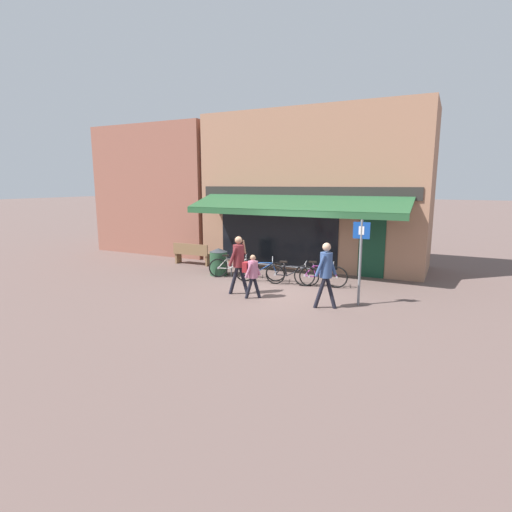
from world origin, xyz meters
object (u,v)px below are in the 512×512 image
(bicycle_blue, at_px, (260,271))
(pedestrian_second_adult, at_px, (326,268))
(pedestrian_child, at_px, (252,271))
(parking_sign, at_px, (361,253))
(bicycle_purple, at_px, (320,276))
(pedestrian_adult, at_px, (239,258))
(park_bench, at_px, (192,253))
(litter_bin, at_px, (219,262))
(bicycle_silver, at_px, (234,267))
(bicycle_black, at_px, (292,275))

(bicycle_blue, relative_size, pedestrian_second_adult, 0.92)
(pedestrian_child, relative_size, parking_sign, 0.55)
(bicycle_purple, distance_m, pedestrian_second_adult, 2.31)
(pedestrian_adult, height_order, pedestrian_child, pedestrian_adult)
(pedestrian_adult, distance_m, park_bench, 4.89)
(bicycle_purple, bearing_deg, pedestrian_child, -137.39)
(bicycle_purple, bearing_deg, pedestrian_adult, -149.81)
(pedestrian_second_adult, height_order, litter_bin, pedestrian_second_adult)
(pedestrian_second_adult, distance_m, parking_sign, 1.05)
(bicycle_silver, xyz_separation_m, litter_bin, (-0.68, 0.11, 0.13))
(bicycle_blue, xyz_separation_m, pedestrian_adult, (0.08, -1.64, 0.71))
(pedestrian_child, bearing_deg, bicycle_blue, 101.46)
(pedestrian_adult, height_order, litter_bin, pedestrian_adult)
(bicycle_silver, relative_size, pedestrian_second_adult, 0.93)
(bicycle_silver, distance_m, litter_bin, 0.70)
(pedestrian_child, xyz_separation_m, pedestrian_second_adult, (2.16, 0.02, 0.30))
(bicycle_blue, xyz_separation_m, pedestrian_child, (0.63, -1.86, 0.42))
(bicycle_silver, relative_size, parking_sign, 0.70)
(bicycle_blue, distance_m, parking_sign, 3.87)
(pedestrian_adult, xyz_separation_m, park_bench, (-3.82, 3.00, -0.61))
(bicycle_purple, distance_m, pedestrian_child, 2.53)
(bicycle_silver, xyz_separation_m, pedestrian_child, (1.73, -2.00, 0.42))
(pedestrian_adult, distance_m, pedestrian_child, 0.66)
(bicycle_black, relative_size, bicycle_purple, 1.04)
(pedestrian_adult, distance_m, pedestrian_second_adult, 2.72)
(pedestrian_second_adult, height_order, parking_sign, parking_sign)
(bicycle_blue, height_order, pedestrian_second_adult, pedestrian_second_adult)
(pedestrian_child, bearing_deg, bicycle_purple, 48.98)
(bicycle_purple, xyz_separation_m, pedestrian_adult, (-1.94, -1.86, 0.71))
(bicycle_blue, xyz_separation_m, bicycle_purple, (2.02, 0.23, 0.01))
(park_bench, bearing_deg, bicycle_silver, -27.31)
(bicycle_blue, bearing_deg, bicycle_black, -22.39)
(bicycle_blue, distance_m, bicycle_purple, 2.03)
(bicycle_blue, height_order, bicycle_black, bicycle_blue)
(pedestrian_adult, bearing_deg, bicycle_blue, 89.63)
(parking_sign, bearing_deg, bicycle_black, 153.39)
(bicycle_silver, bearing_deg, bicycle_blue, -31.53)
(bicycle_blue, xyz_separation_m, bicycle_black, (1.12, 0.03, -0.01))
(bicycle_silver, relative_size, bicycle_blue, 1.00)
(litter_bin, relative_size, parking_sign, 0.42)
(pedestrian_second_adult, height_order, park_bench, pedestrian_second_adult)
(pedestrian_adult, bearing_deg, pedestrian_child, -24.81)
(litter_bin, distance_m, park_bench, 2.25)
(bicycle_black, relative_size, litter_bin, 1.78)
(bicycle_purple, relative_size, park_bench, 1.03)
(pedestrian_adult, xyz_separation_m, parking_sign, (3.45, 0.46, 0.35))
(litter_bin, bearing_deg, park_bench, 150.15)
(pedestrian_adult, bearing_deg, park_bench, 138.52)
(bicycle_black, xyz_separation_m, pedestrian_child, (-0.49, -1.89, 0.43))
(bicycle_silver, distance_m, park_bench, 2.90)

